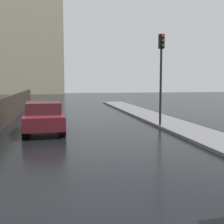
% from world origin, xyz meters
% --- Properties ---
extents(car_maroon_mid_road, '(2.08, 4.09, 1.50)m').
position_xyz_m(car_maroon_mid_road, '(-2.05, 11.05, 0.78)').
color(car_maroon_mid_road, maroon).
rests_on(car_maroon_mid_road, ground).
extents(traffic_light, '(0.26, 0.39, 4.85)m').
position_xyz_m(traffic_light, '(4.11, 11.36, 3.47)').
color(traffic_light, black).
rests_on(traffic_light, sidewalk_strip).
extents(distant_tower, '(15.03, 10.26, 23.02)m').
position_xyz_m(distant_tower, '(-7.25, 58.95, 9.40)').
color(distant_tower, '#B2A88E').
rests_on(distant_tower, ground).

